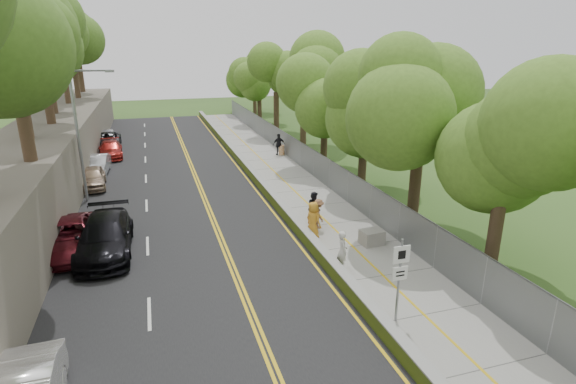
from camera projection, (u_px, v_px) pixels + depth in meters
name	position (u px, v px, depth m)	size (l,w,h in m)	color
ground	(334.00, 284.00, 18.17)	(140.00, 140.00, 0.00)	#33511E
road	(174.00, 189.00, 30.28)	(11.20, 66.00, 0.04)	black
sidewalk	(287.00, 179.00, 32.50)	(4.20, 66.00, 0.05)	gray
jersey_barrier	(256.00, 178.00, 31.77)	(0.42, 66.00, 0.60)	#8DC31C
rock_embankment	(35.00, 170.00, 27.39)	(5.00, 66.00, 4.00)	#595147
chainlink_fence	(314.00, 164.00, 32.79)	(0.04, 66.00, 2.00)	slate
trees_embankment	(19.00, 21.00, 24.89)	(6.40, 66.00, 13.00)	#4C7624
trees_fenceside	(347.00, 79.00, 31.58)	(7.00, 66.00, 14.00)	#598828
streetlight	(81.00, 127.00, 26.51)	(2.52, 0.22, 8.00)	gray
signpost	(400.00, 272.00, 15.12)	(0.62, 0.09, 3.10)	gray
construction_barrel	(282.00, 150.00, 39.42)	(0.52, 0.52, 0.85)	#C65D00
concrete_block	(372.00, 237.00, 21.67)	(1.06, 0.80, 0.71)	slate
car_2	(70.00, 237.00, 20.81)	(2.44, 5.29, 1.47)	maroon
car_3	(105.00, 236.00, 20.59)	(2.33, 5.73, 1.66)	black
car_4	(92.00, 178.00, 30.28)	(1.63, 4.06, 1.38)	tan
car_5	(97.00, 165.00, 33.49)	(1.48, 4.23, 1.39)	#BABDC3
car_6	(107.00, 140.00, 42.00)	(2.38, 5.15, 1.43)	black
car_7	(111.00, 150.00, 38.52)	(1.90, 4.66, 1.35)	maroon
car_8	(108.00, 137.00, 43.63)	(1.70, 4.23, 1.44)	silver
painter_0	(313.00, 220.00, 22.23)	(0.92, 0.60, 1.87)	orange
painter_1	(342.00, 251.00, 19.00)	(0.65, 0.43, 1.78)	beige
painter_2	(314.00, 208.00, 24.01)	(0.87, 0.68, 1.79)	black
painter_3	(318.00, 214.00, 23.47)	(1.02, 0.59, 1.58)	brown
person_far	(279.00, 144.00, 39.20)	(1.10, 0.46, 1.88)	black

